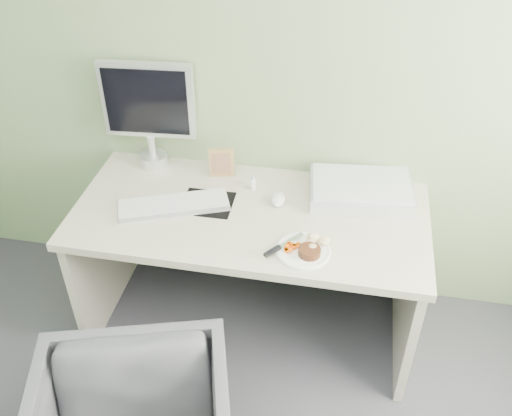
% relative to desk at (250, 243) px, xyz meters
% --- Properties ---
extents(wall_back, '(3.50, 0.00, 3.50)m').
position_rel_desk_xyz_m(wall_back, '(0.00, 0.38, 0.80)').
color(wall_back, gray).
rests_on(wall_back, floor).
extents(desk, '(1.60, 0.75, 0.73)m').
position_rel_desk_xyz_m(desk, '(0.00, 0.00, 0.00)').
color(desk, beige).
rests_on(desk, floor).
extents(plate, '(0.23, 0.23, 0.01)m').
position_rel_desk_xyz_m(plate, '(0.27, -0.22, 0.19)').
color(plate, white).
rests_on(plate, desk).
extents(steak, '(0.12, 0.12, 0.03)m').
position_rel_desk_xyz_m(steak, '(0.30, -0.24, 0.21)').
color(steak, black).
rests_on(steak, plate).
extents(potato_pile, '(0.11, 0.09, 0.06)m').
position_rel_desk_xyz_m(potato_pile, '(0.30, -0.17, 0.22)').
color(potato_pile, tan).
rests_on(potato_pile, plate).
extents(carrot_heap, '(0.06, 0.05, 0.04)m').
position_rel_desk_xyz_m(carrot_heap, '(0.22, -0.23, 0.21)').
color(carrot_heap, '#FF5D05').
rests_on(carrot_heap, plate).
extents(steak_knife, '(0.15, 0.18, 0.02)m').
position_rel_desk_xyz_m(steak_knife, '(0.17, -0.24, 0.21)').
color(steak_knife, silver).
rests_on(steak_knife, plate).
extents(mousepad, '(0.23, 0.21, 0.00)m').
position_rel_desk_xyz_m(mousepad, '(-0.20, 0.03, 0.18)').
color(mousepad, black).
rests_on(mousepad, desk).
extents(keyboard, '(0.51, 0.32, 0.02)m').
position_rel_desk_xyz_m(keyboard, '(-0.35, -0.03, 0.20)').
color(keyboard, white).
rests_on(keyboard, desk).
extents(computer_mouse, '(0.07, 0.12, 0.04)m').
position_rel_desk_xyz_m(computer_mouse, '(0.12, 0.10, 0.20)').
color(computer_mouse, white).
rests_on(computer_mouse, desk).
extents(photo_frame, '(0.12, 0.04, 0.15)m').
position_rel_desk_xyz_m(photo_frame, '(-0.19, 0.26, 0.26)').
color(photo_frame, '#9A7B48').
rests_on(photo_frame, desk).
extents(eyedrop_bottle, '(0.03, 0.03, 0.08)m').
position_rel_desk_xyz_m(eyedrop_bottle, '(-0.02, 0.18, 0.22)').
color(eyedrop_bottle, white).
rests_on(eyedrop_bottle, desk).
extents(scanner, '(0.50, 0.36, 0.07)m').
position_rel_desk_xyz_m(scanner, '(0.48, 0.21, 0.22)').
color(scanner, '#A4A6AB').
rests_on(scanner, desk).
extents(monitor, '(0.45, 0.14, 0.53)m').
position_rel_desk_xyz_m(monitor, '(-0.55, 0.31, 0.48)').
color(monitor, silver).
rests_on(monitor, desk).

